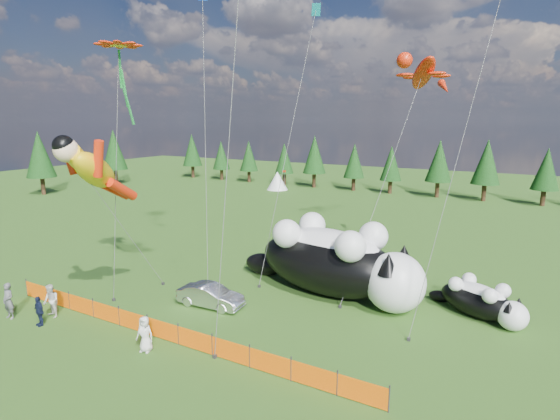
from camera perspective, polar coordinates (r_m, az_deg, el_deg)
name	(u,v)px	position (r m, az deg, el deg)	size (l,w,h in m)	color
ground	(203,316)	(24.73, -10.05, -13.47)	(160.00, 160.00, 0.00)	#12370A
safety_fence	(163,330)	(22.52, -15.08, -14.91)	(22.06, 0.06, 1.10)	#262626
tree_line	(406,167)	(64.15, 16.13, 5.47)	(90.00, 4.00, 8.00)	black
festival_tents	(487,197)	(57.99, 25.45, 1.58)	(50.00, 3.20, 2.80)	white
cat_large	(335,260)	(26.61, 7.21, -6.54)	(12.53, 5.87, 4.54)	black
cat_small	(481,300)	(26.16, 24.79, -10.66)	(5.25, 3.67, 2.04)	black
car	(211,296)	(25.56, -9.05, -11.00)	(1.36, 3.90, 1.28)	silver
spectator_a	(8,301)	(27.79, -31.94, -10.05)	(0.72, 0.47, 1.97)	#535357
spectator_b	(51,301)	(26.84, -27.74, -10.50)	(0.89, 0.53, 1.83)	silver
spectator_c	(39,311)	(26.18, -28.96, -11.47)	(0.93, 0.48, 1.58)	#121932
spectator_e	(145,334)	(21.61, -17.24, -15.21)	(0.83, 0.54, 1.70)	silver
superhero_kite	(95,171)	(24.59, -23.02, 4.72)	(6.04, 7.75, 10.58)	yellow
gecko_kite	(423,74)	(31.40, 18.21, 16.55)	(5.48, 12.55, 16.05)	red
flower_kite	(119,48)	(27.31, -20.34, 19.21)	(3.00, 3.26, 14.70)	red
diamond_kite_a	(203,9)	(29.44, -10.05, 24.44)	(3.30, 4.30, 18.87)	blue
diamond_kite_d	(313,24)	(30.41, 4.35, 23.08)	(1.91, 5.48, 18.36)	#0B828B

